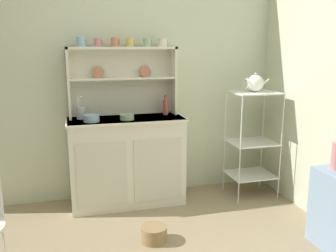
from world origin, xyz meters
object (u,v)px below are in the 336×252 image
object	(u,v)px
cup_sky_0	(81,42)
jam_bottle	(166,107)
hutch_cabinet	(127,160)
hutch_shelf_unit	(122,76)
porcelain_teapot	(255,83)
floor_basket	(154,234)
utensil_jar	(81,113)
bakers_rack	(252,135)
bowl_mixing_large	(91,118)

from	to	relation	value
cup_sky_0	jam_bottle	world-z (taller)	cup_sky_0
hutch_cabinet	hutch_shelf_unit	size ratio (longest dim) A/B	1.07
cup_sky_0	porcelain_teapot	xyz separation A→B (m)	(1.66, -0.25, -0.40)
floor_basket	utensil_jar	world-z (taller)	utensil_jar
hutch_shelf_unit	jam_bottle	world-z (taller)	hutch_shelf_unit
hutch_cabinet	bakers_rack	distance (m)	1.30
hutch_cabinet	jam_bottle	world-z (taller)	jam_bottle
floor_basket	cup_sky_0	bearing A→B (deg)	116.66
hutch_cabinet	floor_basket	size ratio (longest dim) A/B	5.29
floor_basket	bowl_mixing_large	distance (m)	1.17
jam_bottle	hutch_shelf_unit	bearing A→B (deg)	169.40
bowl_mixing_large	jam_bottle	world-z (taller)	jam_bottle
hutch_shelf_unit	floor_basket	xyz separation A→B (m)	(0.08, -0.96, -1.19)
bakers_rack	cup_sky_0	size ratio (longest dim) A/B	11.57
hutch_cabinet	hutch_shelf_unit	world-z (taller)	hutch_shelf_unit
hutch_shelf_unit	bakers_rack	distance (m)	1.45
bakers_rack	cup_sky_0	bearing A→B (deg)	171.44
jam_bottle	porcelain_teapot	size ratio (longest dim) A/B	0.75
bowl_mixing_large	hutch_cabinet	bearing A→B (deg)	12.62
bowl_mixing_large	utensil_jar	world-z (taller)	utensil_jar
bowl_mixing_large	hutch_shelf_unit	bearing A→B (deg)	35.92
floor_basket	bowl_mixing_large	xyz separation A→B (m)	(-0.41, 0.72, 0.83)
hutch_shelf_unit	jam_bottle	size ratio (longest dim) A/B	5.34
hutch_shelf_unit	jam_bottle	distance (m)	0.53
floor_basket	jam_bottle	size ratio (longest dim) A/B	1.08
cup_sky_0	utensil_jar	xyz separation A→B (m)	(-0.04, -0.04, -0.65)
bakers_rack	jam_bottle	distance (m)	0.94
floor_basket	utensil_jar	bearing A→B (deg)	119.71
hutch_cabinet	cup_sky_0	distance (m)	1.20
utensil_jar	jam_bottle	bearing A→B (deg)	0.60
jam_bottle	porcelain_teapot	world-z (taller)	porcelain_teapot
bakers_rack	bowl_mixing_large	distance (m)	1.63
jam_bottle	bakers_rack	bearing A→B (deg)	-13.86
floor_basket	porcelain_teapot	bearing A→B (deg)	29.23
jam_bottle	floor_basket	bearing A→B (deg)	-110.58
bowl_mixing_large	utensil_jar	xyz separation A→B (m)	(-0.09, 0.15, 0.03)
bowl_mixing_large	porcelain_teapot	size ratio (longest dim) A/B	0.56
utensil_jar	porcelain_teapot	distance (m)	1.72
bakers_rack	jam_bottle	bearing A→B (deg)	166.14
utensil_jar	floor_basket	bearing A→B (deg)	-60.29
cup_sky_0	hutch_shelf_unit	bearing A→B (deg)	6.30
hutch_cabinet	utensil_jar	size ratio (longest dim) A/B	4.74
jam_bottle	bowl_mixing_large	bearing A→B (deg)	-167.87
cup_sky_0	bowl_mixing_large	distance (m)	0.71
hutch_shelf_unit	utensil_jar	distance (m)	0.54
porcelain_teapot	hutch_cabinet	bearing A→B (deg)	174.31
hutch_shelf_unit	cup_sky_0	bearing A→B (deg)	-173.70
utensil_jar	hutch_cabinet	bearing A→B (deg)	-10.60
jam_bottle	utensil_jar	distance (m)	0.83
floor_basket	cup_sky_0	world-z (taller)	cup_sky_0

